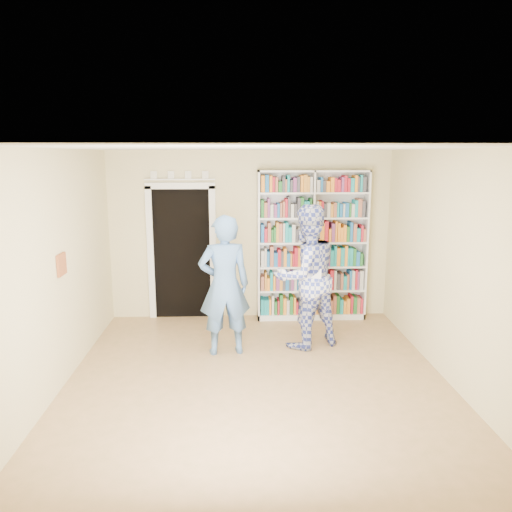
# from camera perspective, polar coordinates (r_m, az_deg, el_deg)

# --- Properties ---
(floor) EXTENTS (5.00, 5.00, 0.00)m
(floor) POSITION_cam_1_polar(r_m,az_deg,el_deg) (6.06, 0.13, -14.23)
(floor) COLOR olive
(floor) RESTS_ON ground
(ceiling) EXTENTS (5.00, 5.00, 0.00)m
(ceiling) POSITION_cam_1_polar(r_m,az_deg,el_deg) (5.45, 0.15, 12.23)
(ceiling) COLOR white
(ceiling) RESTS_ON wall_back
(wall_back) EXTENTS (4.50, 0.00, 4.50)m
(wall_back) POSITION_cam_1_polar(r_m,az_deg,el_deg) (8.06, -0.68, 2.38)
(wall_back) COLOR beige
(wall_back) RESTS_ON floor
(wall_left) EXTENTS (0.00, 5.00, 5.00)m
(wall_left) POSITION_cam_1_polar(r_m,az_deg,el_deg) (5.94, -22.09, -1.80)
(wall_left) COLOR beige
(wall_left) RESTS_ON floor
(wall_right) EXTENTS (0.00, 5.00, 5.00)m
(wall_right) POSITION_cam_1_polar(r_m,az_deg,el_deg) (6.13, 21.65, -1.37)
(wall_right) COLOR beige
(wall_right) RESTS_ON floor
(bookshelf) EXTENTS (1.74, 0.33, 2.39)m
(bookshelf) POSITION_cam_1_polar(r_m,az_deg,el_deg) (8.02, 6.42, 1.24)
(bookshelf) COLOR white
(bookshelf) RESTS_ON floor
(doorway) EXTENTS (1.10, 0.08, 2.43)m
(doorway) POSITION_cam_1_polar(r_m,az_deg,el_deg) (8.10, -8.47, 1.08)
(doorway) COLOR black
(doorway) RESTS_ON floor
(wall_art) EXTENTS (0.03, 0.25, 0.25)m
(wall_art) POSITION_cam_1_polar(r_m,az_deg,el_deg) (6.11, -21.34, -0.91)
(wall_art) COLOR brown
(wall_art) RESTS_ON wall_left
(man_blue) EXTENTS (0.75, 0.55, 1.88)m
(man_blue) POSITION_cam_1_polar(r_m,az_deg,el_deg) (6.60, -3.63, -3.37)
(man_blue) COLOR #4F78B0
(man_blue) RESTS_ON floor
(man_plaid) EXTENTS (1.19, 1.08, 1.98)m
(man_plaid) POSITION_cam_1_polar(r_m,az_deg,el_deg) (6.86, 5.72, -2.38)
(man_plaid) COLOR #3442A0
(man_plaid) RESTS_ON floor
(paper_sheet) EXTENTS (0.21, 0.06, 0.30)m
(paper_sheet) POSITION_cam_1_polar(r_m,az_deg,el_deg) (6.62, 6.54, -2.70)
(paper_sheet) COLOR white
(paper_sheet) RESTS_ON man_plaid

